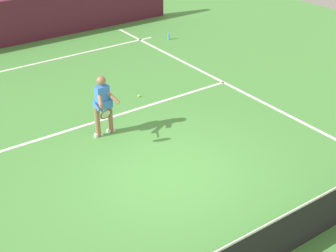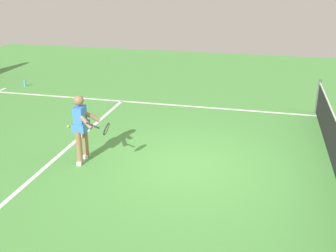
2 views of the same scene
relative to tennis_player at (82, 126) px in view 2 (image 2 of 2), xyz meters
The scene contains 6 objects.
ground_plane 2.49m from the tennis_player, 97.89° to the left, with size 26.65×26.65×0.00m, color #4C9342.
service_line_marking 1.15m from the tennis_player, 114.39° to the right, with size 8.29×0.10×0.01m, color white.
sideline_left_marking 5.10m from the tennis_player, 152.57° to the left, with size 0.10×18.50×0.01m, color white.
tennis_player is the anchor object (origin of this frame).
tennis_ball_mid 2.40m from the tennis_player, 143.96° to the right, with size 0.07×0.07×0.07m, color #D1E533.
water_bottle 7.26m from the tennis_player, 137.79° to the right, with size 0.07×0.07×0.24m, color #4C9EE5.
Camera 2 is at (7.93, 1.48, 4.05)m, focal length 43.09 mm.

